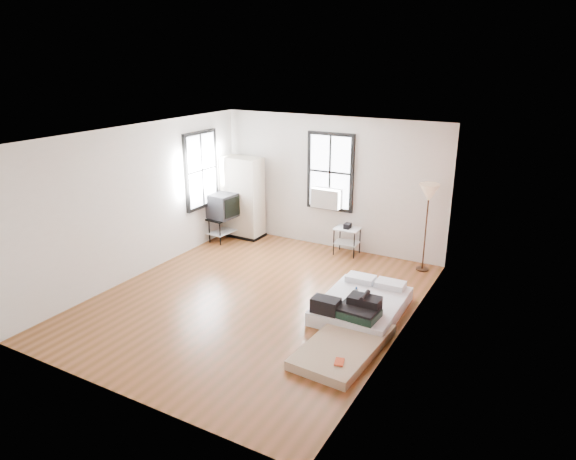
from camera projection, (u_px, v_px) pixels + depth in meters
The scene contains 8 objects.
ground at pixel (255, 299), 8.76m from camera, with size 6.00×6.00×0.00m, color brown.
room_shell at pixel (277, 198), 8.39m from camera, with size 5.02×6.02×2.80m.
mattress_main at pixel (361, 304), 8.27m from camera, with size 1.27×1.70×0.54m.
mattress_bare at pixel (347, 338), 7.34m from camera, with size 1.00×1.76×0.37m.
wardrobe at pixel (243, 198), 11.58m from camera, with size 0.93×0.54×1.82m.
side_table at pixel (347, 234), 10.62m from camera, with size 0.52×0.42×0.67m.
floor_lamp at pixel (429, 197), 9.49m from camera, with size 0.37×0.37×1.71m.
tv_stand at pixel (224, 207), 11.34m from camera, with size 0.59×0.80×1.07m.
Camera 1 is at (4.33, -6.64, 3.95)m, focal length 32.00 mm.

